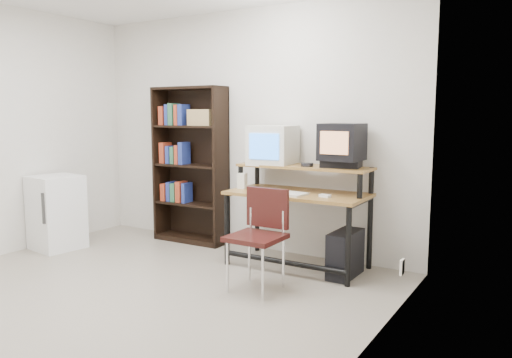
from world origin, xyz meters
The scene contains 17 objects.
floor centered at (0.00, 0.00, -0.01)m, with size 4.00×4.00×0.01m, color gray.
back_wall centered at (0.00, 2.00, 1.30)m, with size 4.00×0.01×2.60m, color silver.
right_wall centered at (2.00, 0.00, 1.30)m, with size 0.01×4.00×2.60m, color silver.
computer_desk centered at (0.85, 1.62, 0.70)m, with size 1.34×0.69×0.98m.
crt_monitor centered at (0.50, 1.74, 1.17)m, with size 0.45×0.46×0.40m.
vcr centered at (1.22, 1.77, 1.01)m, with size 0.36×0.26×0.08m, color black.
crt_tv centered at (1.23, 1.75, 1.22)m, with size 0.37×0.37×0.34m.
cd_spindle centered at (0.92, 1.66, 0.99)m, with size 0.12×0.12×0.05m, color #26262B.
keyboard centered at (0.77, 1.44, 0.74)m, with size 0.47×0.21×0.04m, color silver.
mousepad centered at (1.18, 1.47, 0.72)m, with size 0.22×0.18×0.01m, color black.
mouse centered at (1.19, 1.48, 0.74)m, with size 0.10×0.06×0.03m, color white.
desk_speaker centered at (0.26, 1.53, 0.80)m, with size 0.08×0.07×0.17m, color silver.
pc_tower centered at (1.36, 1.57, 0.21)m, with size 0.20×0.45×0.42m, color black.
school_chair centered at (0.85, 0.90, 0.52)m, with size 0.43×0.43×0.85m.
bookshelf centered at (-0.66, 1.86, 0.92)m, with size 0.90×0.32×1.79m.
mini_fridge centered at (-1.72, 0.81, 0.41)m, with size 0.54×0.55×0.81m.
wall_outlet centered at (1.99, 1.15, 0.30)m, with size 0.02×0.08×0.12m, color beige.
Camera 1 is at (2.98, -2.65, 1.49)m, focal length 35.00 mm.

